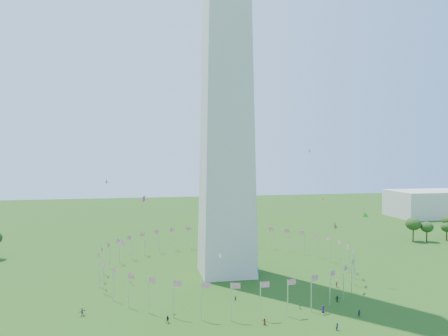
% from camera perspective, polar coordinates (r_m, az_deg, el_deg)
% --- Properties ---
extents(washington_monument, '(16.80, 16.80, 169.00)m').
position_cam_1_polar(washington_monument, '(147.58, 0.33, 19.84)').
color(washington_monument, beige).
rests_on(washington_monument, ground).
extents(flag_ring, '(80.24, 80.24, 9.00)m').
position_cam_1_polar(flag_ring, '(144.73, 0.33, -11.91)').
color(flag_ring, silver).
rests_on(flag_ring, ground).
extents(gov_building_east_a, '(50.00, 30.00, 16.00)m').
position_cam_1_polar(gov_building_east_a, '(298.60, 25.57, -4.21)').
color(gov_building_east_a, beige).
rests_on(gov_building_east_a, ground).
extents(crowd, '(71.43, 58.10, 1.97)m').
position_cam_1_polar(crowd, '(101.26, 6.32, -20.30)').
color(crowd, gray).
rests_on(crowd, ground).
extents(kites_aloft, '(93.94, 70.40, 36.27)m').
position_cam_1_polar(kites_aloft, '(121.76, 9.12, -7.81)').
color(kites_aloft, green).
rests_on(kites_aloft, ground).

